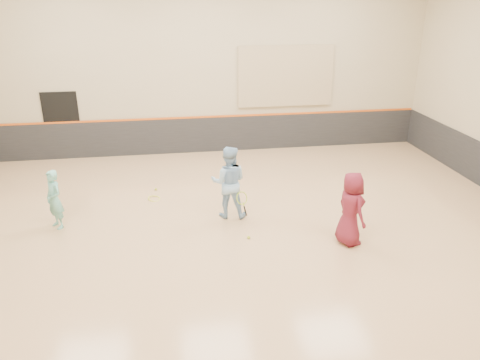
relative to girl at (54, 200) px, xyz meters
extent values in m
cube|color=tan|center=(3.81, -0.99, -0.80)|extent=(15.00, 12.00, 0.20)
cube|color=#BFAF8B|center=(3.81, 5.02, 2.30)|extent=(15.00, 0.02, 6.00)
cube|color=#BFAF8B|center=(3.81, -7.00, 2.30)|extent=(15.00, 0.02, 6.00)
cube|color=#232326|center=(3.81, 4.98, -0.10)|extent=(14.90, 0.04, 1.20)
cube|color=#D85914|center=(3.81, 4.97, 0.52)|extent=(14.90, 0.03, 0.06)
cube|color=tan|center=(6.61, 4.96, 1.80)|extent=(3.20, 0.08, 2.00)
cube|color=black|center=(-0.69, 4.99, 0.40)|extent=(1.10, 0.05, 2.20)
imported|color=#6FC1B5|center=(0.00, 0.00, 0.00)|extent=(0.58, 0.61, 1.40)
imported|color=#8FB8DD|center=(4.02, -0.04, 0.19)|extent=(0.98, 0.82, 1.78)
imported|color=maroon|center=(6.41, -1.75, 0.12)|extent=(0.69, 0.90, 1.64)
sphere|color=#B8CC2F|center=(4.29, -1.25, -0.66)|extent=(0.07, 0.07, 0.07)
sphere|color=gold|center=(6.60, -1.83, 0.30)|extent=(0.07, 0.07, 0.07)
sphere|color=#B9D030|center=(2.23, 1.83, -0.66)|extent=(0.07, 0.07, 0.07)
camera|label=1|loc=(2.68, -10.26, 4.41)|focal=35.00mm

